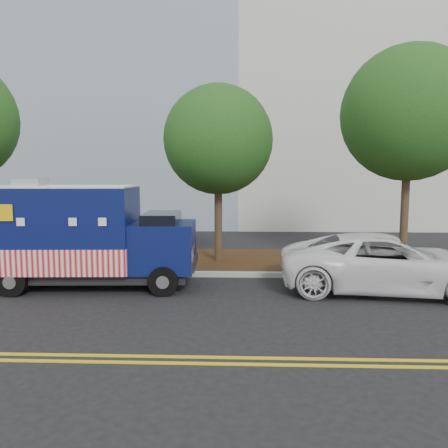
{
  "coord_description": "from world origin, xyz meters",
  "views": [
    {
      "loc": [
        2.15,
        -11.43,
        3.04
      ],
      "look_at": [
        1.68,
        0.6,
        1.69
      ],
      "focal_mm": 35.0,
      "sensor_mm": 36.0,
      "label": 1
    }
  ],
  "objects": [
    {
      "name": "ground",
      "position": [
        0.0,
        0.0,
        0.0
      ],
      "size": [
        120.0,
        120.0,
        0.0
      ],
      "primitive_type": "plane",
      "color": "black",
      "rests_on": "ground"
    },
    {
      "name": "curb",
      "position": [
        0.0,
        1.4,
        0.07
      ],
      "size": [
        120.0,
        0.18,
        0.15
      ],
      "primitive_type": "cube",
      "color": "#9E9E99",
      "rests_on": "ground"
    },
    {
      "name": "mulch_strip",
      "position": [
        0.0,
        3.5,
        0.07
      ],
      "size": [
        120.0,
        4.0,
        0.15
      ],
      "primitive_type": "cube",
      "color": "black",
      "rests_on": "ground"
    },
    {
      "name": "centerline_near",
      "position": [
        0.0,
        -4.45,
        0.01
      ],
      "size": [
        120.0,
        0.1,
        0.01
      ],
      "primitive_type": "cube",
      "color": "gold",
      "rests_on": "ground"
    },
    {
      "name": "centerline_far",
      "position": [
        0.0,
        -4.7,
        0.01
      ],
      "size": [
        120.0,
        0.1,
        0.01
      ],
      "primitive_type": "cube",
      "color": "gold",
      "rests_on": "ground"
    },
    {
      "name": "office_building",
      "position": [
        2.0,
        22.0,
        15.2
      ],
      "size": [
        46.0,
        20.0,
        30.4
      ],
      "color": "silver",
      "rests_on": "ground"
    },
    {
      "name": "tree_b",
      "position": [
        1.4,
        3.14,
        4.19
      ],
      "size": [
        3.61,
        3.61,
        6.0
      ],
      "color": "#38281C",
      "rests_on": "ground"
    },
    {
      "name": "tree_c",
      "position": [
        7.52,
        3.04,
        4.99
      ],
      "size": [
        4.31,
        4.31,
        7.15
      ],
      "color": "#38281C",
      "rests_on": "ground"
    },
    {
      "name": "sign_post",
      "position": [
        -5.03,
        1.74,
        1.2
      ],
      "size": [
        0.06,
        0.06,
        2.4
      ],
      "primitive_type": "cube",
      "color": "#473828",
      "rests_on": "ground"
    },
    {
      "name": "food_truck",
      "position": [
        -2.15,
        0.08,
        1.34
      ],
      "size": [
        5.69,
        2.37,
        2.95
      ],
      "rotation": [
        0.0,
        0.0,
        0.05
      ],
      "color": "black",
      "rests_on": "ground"
    },
    {
      "name": "white_car",
      "position": [
        5.94,
        -0.09,
        0.75
      ],
      "size": [
        5.68,
        3.13,
        1.51
      ],
      "primitive_type": "imported",
      "rotation": [
        0.0,
        0.0,
        1.45
      ],
      "color": "white",
      "rests_on": "ground"
    }
  ]
}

